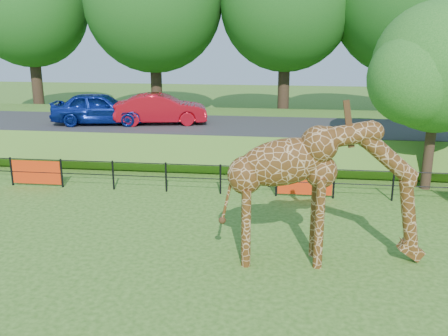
{
  "coord_description": "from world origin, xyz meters",
  "views": [
    {
      "loc": [
        2.33,
        -8.97,
        5.72
      ],
      "look_at": [
        0.61,
        4.32,
        2.0
      ],
      "focal_mm": 40.0,
      "sensor_mm": 36.0,
      "label": 1
    }
  ],
  "objects_px": {
    "car_red": "(161,109)",
    "giraffe": "(325,193)",
    "tree_east": "(440,72)",
    "visitor": "(273,166)",
    "car_blue": "(100,108)"
  },
  "relations": [
    {
      "from": "car_blue",
      "to": "giraffe",
      "type": "bearing_deg",
      "value": -145.73
    },
    {
      "from": "tree_east",
      "to": "giraffe",
      "type": "bearing_deg",
      "value": -122.67
    },
    {
      "from": "car_blue",
      "to": "visitor",
      "type": "bearing_deg",
      "value": -126.11
    },
    {
      "from": "giraffe",
      "to": "visitor",
      "type": "distance_m",
      "value": 6.42
    },
    {
      "from": "giraffe",
      "to": "visitor",
      "type": "bearing_deg",
      "value": 96.9
    },
    {
      "from": "giraffe",
      "to": "car_red",
      "type": "bearing_deg",
      "value": 116.1
    },
    {
      "from": "giraffe",
      "to": "tree_east",
      "type": "distance_m",
      "value": 8.33
    },
    {
      "from": "car_red",
      "to": "visitor",
      "type": "bearing_deg",
      "value": -142.07
    },
    {
      "from": "car_red",
      "to": "tree_east",
      "type": "height_order",
      "value": "tree_east"
    },
    {
      "from": "car_blue",
      "to": "car_red",
      "type": "distance_m",
      "value": 2.89
    },
    {
      "from": "car_red",
      "to": "giraffe",
      "type": "bearing_deg",
      "value": -158.86
    },
    {
      "from": "giraffe",
      "to": "car_red",
      "type": "distance_m",
      "value": 12.89
    },
    {
      "from": "car_blue",
      "to": "visitor",
      "type": "relative_size",
      "value": 2.67
    },
    {
      "from": "giraffe",
      "to": "tree_east",
      "type": "xyz_separation_m",
      "value": [
        4.3,
        6.7,
        2.45
      ]
    },
    {
      "from": "car_blue",
      "to": "visitor",
      "type": "height_order",
      "value": "car_blue"
    }
  ]
}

